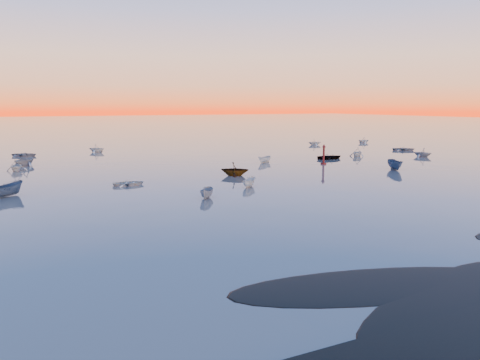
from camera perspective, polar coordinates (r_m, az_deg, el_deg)
ground at (r=118.84m, az=-16.80°, el=4.20°), size 600.00×600.00×0.00m
mud_lobes at (r=26.93m, az=23.67°, el=-12.27°), size 140.00×6.00×0.07m
moored_fleet at (r=73.14m, az=-10.56°, el=1.56°), size 124.00×58.00×1.20m
boat_near_center at (r=54.52m, az=-26.79°, el=-1.86°), size 3.80×4.60×1.48m
boat_near_right at (r=92.63m, az=21.35°, el=2.66°), size 3.82×2.65×1.22m
channel_marker at (r=76.54m, az=10.16°, el=2.90°), size 0.94×0.94×3.36m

